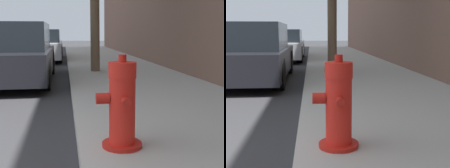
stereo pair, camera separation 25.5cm
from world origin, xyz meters
TOP-DOWN VIEW (x-y plane):
  - fire_hydrant at (2.35, 0.33)m, footprint 0.40×0.41m
  - parked_car_near at (0.75, 4.97)m, footprint 1.71×4.01m
  - parked_car_mid at (0.94, 10.57)m, footprint 1.72×4.57m

SIDE VIEW (x-z plane):
  - fire_hydrant at x=2.35m, z-range 0.08..0.87m
  - parked_car_mid at x=0.94m, z-range -0.01..1.20m
  - parked_car_near at x=0.75m, z-range -0.02..1.28m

